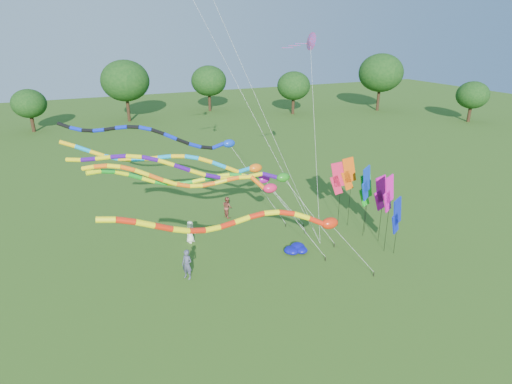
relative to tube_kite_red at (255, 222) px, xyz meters
name	(u,v)px	position (x,y,z in m)	size (l,w,h in m)	color
ground	(320,287)	(3.89, -0.36, -4.63)	(160.00, 160.00, 0.00)	#255115
tree_ring	(278,158)	(4.99, 7.22, 0.78)	(120.74, 113.91, 9.67)	#382314
tube_kite_red	(255,222)	(0.00, 0.00, 0.00)	(14.49, 1.39, 6.79)	black
tube_kite_orange	(205,181)	(-1.17, 4.34, 0.98)	(13.01, 4.37, 7.42)	black
tube_kite_purple	(204,170)	(-0.80, 5.73, 1.16)	(15.22, 5.15, 7.61)	black
tube_kite_blue	(166,137)	(-2.00, 9.95, 2.35)	(13.97, 5.51, 8.49)	black
tube_kite_cyan	(186,161)	(-1.30, 7.93, 1.15)	(14.67, 4.66, 7.84)	black
tube_kite_green	(207,178)	(-0.38, 6.54, 0.32)	(13.96, 1.12, 7.01)	black
delta_kite_high_c	(310,41)	(8.08, 8.85, 8.23)	(2.81, 5.86, 13.83)	black
banner_pole_blue_b	(366,184)	(9.84, 3.75, -0.66)	(1.09, 0.55, 5.24)	black
banner_pole_orange	(348,174)	(9.87, 5.80, -0.60)	(1.14, 0.39, 5.31)	black
banner_pole_green	(366,190)	(10.30, 4.31, -1.37)	(1.16, 0.13, 4.52)	black
banner_pole_magenta_b	(381,193)	(10.31, 2.79, -1.07)	(1.16, 0.13, 4.83)	black
banner_pole_magenta_a	(389,194)	(9.74, 1.42, -0.56)	(1.13, 0.44, 5.35)	black
banner_pole_red	(338,179)	(9.19, 6.10, -0.95)	(1.09, 0.56, 4.95)	black
banner_pole_blue_a	(397,216)	(10.13, 0.91, -1.90)	(1.11, 0.50, 3.99)	black
blue_nylon_heap	(296,252)	(4.39, 3.33, -4.38)	(1.74, 1.52, 0.54)	#0B0D98
person_a	(190,232)	(-1.27, 7.93, -3.86)	(0.76, 0.49, 1.55)	silver
person_b	(187,264)	(-2.70, 3.62, -3.72)	(0.66, 0.44, 1.82)	#42455D
person_c	(227,207)	(2.49, 10.79, -3.80)	(0.81, 0.63, 1.67)	brown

